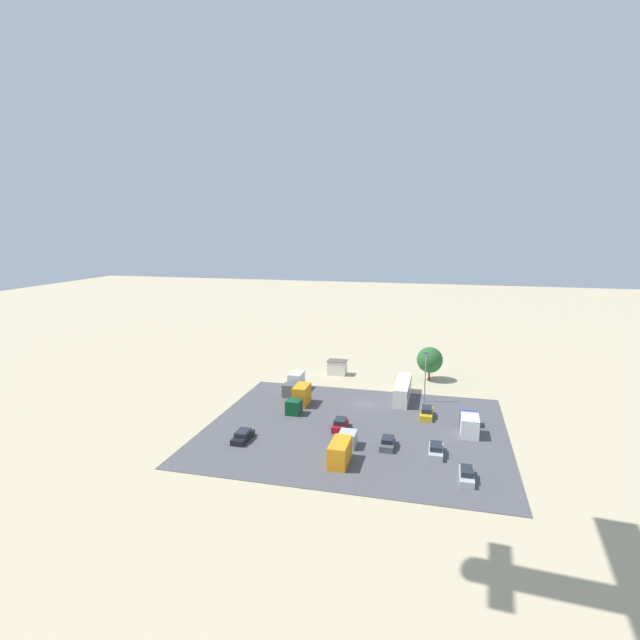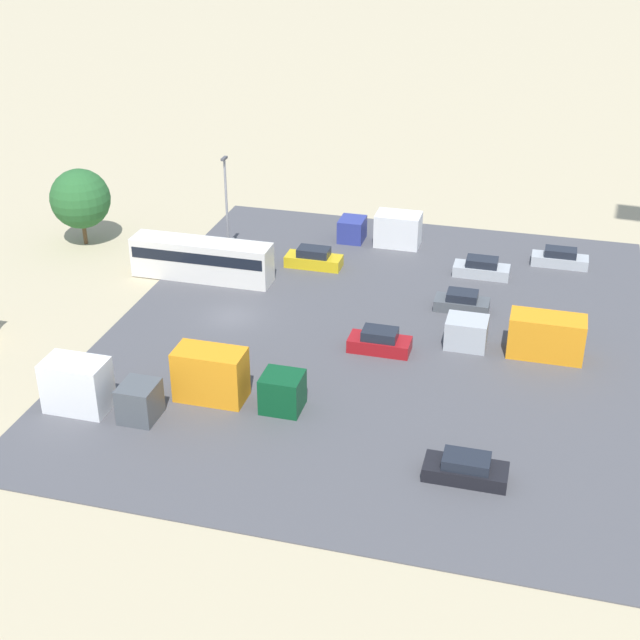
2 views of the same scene
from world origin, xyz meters
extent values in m
plane|color=tan|center=(0.00, 0.00, 0.00)|extent=(400.00, 400.00, 0.00)
cube|color=#4C4C51|center=(0.00, 11.15, 0.04)|extent=(45.36, 38.24, 0.08)
cube|color=silver|center=(-5.90, -4.69, 1.71)|extent=(2.44, 11.61, 3.25)
cube|color=black|center=(-5.90, -4.69, 2.29)|extent=(2.48, 11.14, 0.91)
cube|color=maroon|center=(2.22, 11.75, 0.55)|extent=(1.95, 4.33, 0.95)
cube|color=#1E232D|center=(2.22, 11.75, 1.38)|extent=(1.63, 2.42, 0.70)
cube|color=#ADB2B7|center=(-12.28, 17.31, 0.53)|extent=(1.91, 4.55, 0.89)
cube|color=#1E232D|center=(-12.28, 17.31, 1.30)|extent=(1.60, 2.55, 0.66)
cube|color=#4C5156|center=(-5.63, 16.51, 0.51)|extent=(1.92, 4.11, 0.86)
cube|color=#1E232D|center=(-5.63, 16.51, 1.26)|extent=(1.61, 2.30, 0.63)
cube|color=black|center=(15.14, 19.28, 0.51)|extent=(2.00, 4.66, 0.85)
cube|color=#1E232D|center=(15.14, 19.28, 1.24)|extent=(1.68, 2.61, 0.62)
cube|color=gold|center=(-10.49, 3.48, 0.56)|extent=(1.92, 4.73, 0.96)
cube|color=#1E232D|center=(-10.49, 3.48, 1.39)|extent=(1.61, 2.65, 0.70)
cube|color=#ADB2B7|center=(-16.08, 23.48, 0.52)|extent=(1.73, 4.66, 0.87)
cube|color=#1E232D|center=(-16.08, 23.48, 1.27)|extent=(1.45, 2.61, 0.64)
cube|color=navy|center=(-16.99, 5.25, 1.10)|extent=(2.57, 2.21, 2.04)
cube|color=white|center=(-16.99, 9.42, 1.54)|extent=(2.57, 3.92, 2.91)
cube|color=#4C5156|center=(14.28, -0.73, 1.26)|extent=(2.41, 2.20, 2.35)
cube|color=white|center=(14.28, -4.90, 1.76)|extent=(2.41, 3.92, 3.36)
cube|color=#0C4723|center=(11.01, 7.39, 1.28)|extent=(2.34, 2.51, 2.39)
cube|color=orange|center=(11.01, 2.66, 1.79)|extent=(2.34, 4.46, 3.42)
cube|color=#ADB2B7|center=(-0.07, 17.49, 1.13)|extent=(2.36, 2.87, 2.10)
cube|color=orange|center=(-0.07, 22.92, 1.58)|extent=(2.36, 5.11, 3.00)
cylinder|color=brown|center=(-10.17, -17.62, 1.13)|extent=(0.36, 0.36, 2.27)
sphere|color=#28602D|center=(-10.17, -17.62, 4.23)|extent=(5.24, 5.24, 5.24)
cylinder|color=gray|center=(-9.83, -3.85, 4.49)|extent=(0.20, 0.20, 8.81)
cube|color=#4C4C51|center=(-9.83, -3.85, 9.07)|extent=(0.90, 0.28, 0.20)
camera|label=1|loc=(-12.43, 82.80, 30.54)|focal=28.00mm
camera|label=2|loc=(55.71, 21.85, 30.78)|focal=50.00mm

